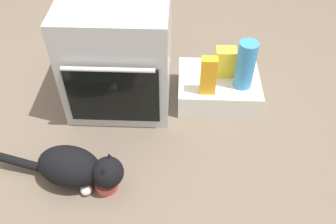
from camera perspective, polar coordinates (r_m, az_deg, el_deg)
name	(u,v)px	position (r m, az deg, el deg)	size (l,w,h in m)	color
ground	(112,152)	(2.07, -8.81, -6.24)	(8.00, 8.00, 0.00)	#6B5B4C
oven	(119,51)	(2.18, -7.70, 9.40)	(0.60, 0.63, 0.68)	#B7BABF
pantry_cabinet	(218,88)	(2.32, 7.86, 3.81)	(0.50, 0.40, 0.16)	white
food_bowl	(106,184)	(1.91, -9.63, -11.02)	(0.12, 0.12, 0.07)	#C64C47
cat	(77,168)	(1.88, -14.14, -8.46)	(0.69, 0.27, 0.23)	black
water_bottle	(245,65)	(2.15, 12.04, 7.22)	(0.11, 0.11, 0.30)	#388CD1
snack_bag	(225,62)	(2.25, 8.93, 7.76)	(0.12, 0.09, 0.18)	yellow
juice_carton	(208,76)	(2.09, 6.36, 5.67)	(0.09, 0.06, 0.24)	orange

